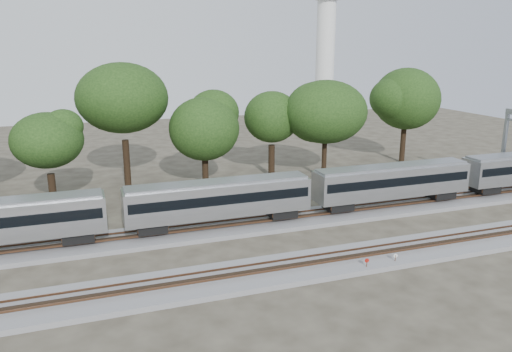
{
  "coord_description": "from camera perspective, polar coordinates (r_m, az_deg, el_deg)",
  "views": [
    {
      "loc": [
        -12.84,
        -35.73,
        16.49
      ],
      "look_at": [
        1.46,
        5.0,
        5.17
      ],
      "focal_mm": 35.0,
      "sensor_mm": 36.0,
      "label": 1
    }
  ],
  "objects": [
    {
      "name": "track_far",
      "position": [
        46.59,
        -2.11,
        -5.77
      ],
      "size": [
        160.0,
        5.0,
        0.73
      ],
      "color": "slate",
      "rests_on": "ground"
    },
    {
      "name": "switch_stand_white",
      "position": [
        40.33,
        15.63,
        -9.03
      ],
      "size": [
        0.31,
        0.11,
        1.0
      ],
      "rotation": [
        0.0,
        0.0,
        -0.26
      ],
      "color": "#512D19",
      "rests_on": "ground"
    },
    {
      "name": "tree_2",
      "position": [
        53.44,
        -22.76,
        3.76
      ],
      "size": [
        7.55,
        7.55,
        10.64
      ],
      "color": "black",
      "rests_on": "ground"
    },
    {
      "name": "switch_lever",
      "position": [
        39.8,
        14.41,
        -10.03
      ],
      "size": [
        0.57,
        0.45,
        0.3
      ],
      "primitive_type": "cube",
      "rotation": [
        0.0,
        0.0,
        0.34
      ],
      "color": "#512D19",
      "rests_on": "ground"
    },
    {
      "name": "tree_6",
      "position": [
        62.71,
        7.98,
        7.25
      ],
      "size": [
        8.67,
        8.67,
        12.22
      ],
      "color": "black",
      "rests_on": "ground"
    },
    {
      "name": "tree_7",
      "position": [
        74.37,
        16.79,
        8.43
      ],
      "size": [
        9.34,
        9.34,
        13.16
      ],
      "color": "black",
      "rests_on": "ground"
    },
    {
      "name": "tree_4",
      "position": [
        57.77,
        -5.94,
        5.35
      ],
      "size": [
        7.33,
        7.33,
        10.33
      ],
      "color": "black",
      "rests_on": "ground"
    },
    {
      "name": "track_near",
      "position": [
        37.9,
        2.47,
        -10.76
      ],
      "size": [
        160.0,
        5.0,
        0.73
      ],
      "color": "slate",
      "rests_on": "ground"
    },
    {
      "name": "train",
      "position": [
        48.32,
        6.43,
        -1.44
      ],
      "size": [
        106.46,
        3.04,
        4.48
      ],
      "color": "silver",
      "rests_on": "ground"
    },
    {
      "name": "ground",
      "position": [
        41.39,
        0.39,
        -8.78
      ],
      "size": [
        160.0,
        160.0,
        0.0
      ],
      "primitive_type": "plane",
      "color": "#383328",
      "rests_on": "ground"
    },
    {
      "name": "tree_3",
      "position": [
        60.04,
        -15.02,
        8.59
      ],
      "size": [
        10.8,
        10.8,
        15.23
      ],
      "color": "black",
      "rests_on": "ground"
    },
    {
      "name": "switch_stand_red",
      "position": [
        38.82,
        12.55,
        -9.71
      ],
      "size": [
        0.34,
        0.06,
        1.07
      ],
      "rotation": [
        0.0,
        0.0,
        -0.05
      ],
      "color": "#512D19",
      "rests_on": "ground"
    },
    {
      "name": "tree_5",
      "position": [
        63.16,
        1.83,
        6.74
      ],
      "size": [
        7.9,
        7.9,
        11.14
      ],
      "color": "black",
      "rests_on": "ground"
    }
  ]
}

